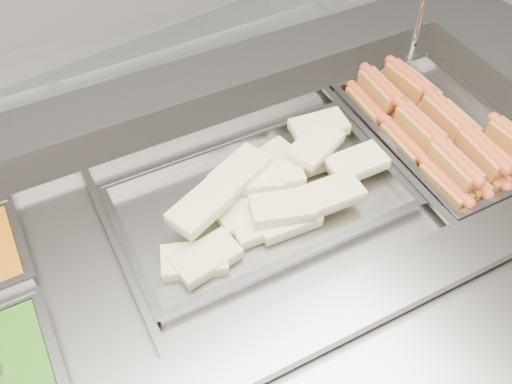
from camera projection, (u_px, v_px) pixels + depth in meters
steam_counter at (241, 300)px, 1.86m from camera, size 2.13×1.17×0.97m
sneeze_guard at (190, 30)px, 1.34m from camera, size 1.80×0.56×0.47m
pan_hotdogs at (437, 137)px, 1.73m from camera, size 0.45×0.64×0.11m
pan_wraps at (260, 203)px, 1.54m from camera, size 0.79×0.53×0.08m
hotdogs_in_buns at (439, 130)px, 1.68m from camera, size 0.34×0.59×0.13m
tortilla_wraps at (273, 190)px, 1.51m from camera, size 0.71×0.34×0.10m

